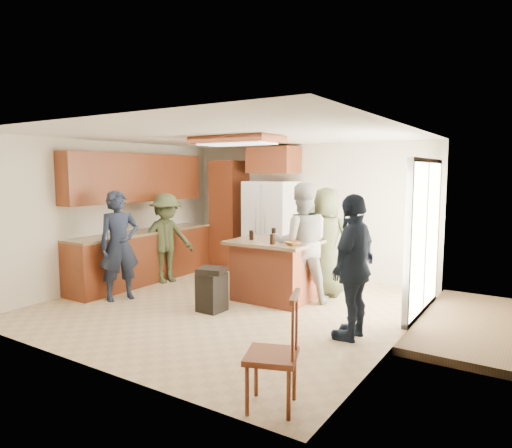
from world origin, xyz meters
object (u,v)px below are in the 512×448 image
Objects in this scene: person_side_right at (354,267)px; person_behind_left at (302,243)px; kitchen_island at (274,270)px; person_behind_right at (325,242)px; person_front_left at (119,246)px; refrigerator at (271,228)px; trash_bin at (212,289)px; person_counter at (166,238)px; spindle_chair at (274,356)px.

person_behind_left is at bearing -127.97° from person_side_right.
person_behind_right is at bearing 50.04° from kitchen_island.
person_front_left is 0.98× the size of person_side_right.
person_behind_left reaches higher than refrigerator.
kitchen_island is (2.02, 1.27, -0.37)m from person_front_left.
kitchen_island is at bearing 65.57° from trash_bin.
person_counter is at bearing 8.71° from person_behind_right.
person_behind_right is (0.14, 0.54, -0.04)m from person_behind_left.
kitchen_island is 3.28m from spindle_chair.
person_side_right is at bearing 91.16° from spindle_chair.
person_side_right is 1.08× the size of person_counter.
person_behind_left is at bearing 113.01° from spindle_chair.
person_behind_left reaches higher than person_side_right.
person_counter is at bearing 144.37° from spindle_chair.
trash_bin is at bearing -85.54° from person_side_right.
person_behind_left is 1.42× the size of kitchen_island.
spindle_chair is at bearing 101.71° from person_behind_right.
kitchen_island is (-0.41, -0.12, -0.43)m from person_behind_left.
person_side_right is at bearing -59.65° from person_front_left.
person_front_left is 1.68m from trash_bin.
person_behind_right is 0.96× the size of refrigerator.
person_behind_right is at bearing 58.73° from trash_bin.
person_behind_right is 1.70m from refrigerator.
person_front_left is 2.69× the size of trash_bin.
person_behind_left is (2.43, 1.39, 0.06)m from person_front_left.
refrigerator is 2.58m from trash_bin.
trash_bin is (1.57, 0.28, -0.53)m from person_front_left.
person_side_right is at bearing -29.43° from kitchen_island.
refrigerator is at bearing 121.06° from spindle_chair.
person_behind_right reaches higher than trash_bin.
person_counter is at bearing -28.82° from person_behind_left.
person_behind_right reaches higher than person_front_left.
person_behind_right is 1.09× the size of person_counter.
refrigerator is 1.80m from kitchen_island.
person_counter reaches higher than trash_bin.
person_behind_left is 1.01× the size of refrigerator.
person_front_left is 2.80m from person_behind_left.
spindle_chair is (1.66, -2.83, -0.02)m from kitchen_island.
person_front_left is 2.96m from refrigerator.
person_behind_right is 1.90m from person_side_right.
trash_bin is (0.49, -2.47, -0.58)m from refrigerator.
person_front_left is 0.93× the size of person_behind_left.
person_behind_right reaches higher than spindle_chair.
person_behind_right is at bearing -137.62° from person_behind_left.
person_side_right reaches higher than spindle_chair.
spindle_chair is at bearing 3.52° from person_side_right.
refrigerator reaches higher than person_behind_right.
person_front_left is at bearing -169.79° from trash_bin.
person_behind_left is 0.61m from kitchen_island.
person_counter reaches higher than spindle_chair.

